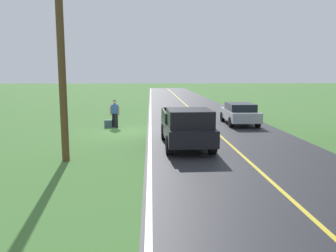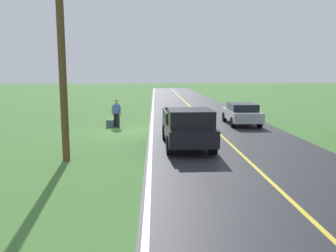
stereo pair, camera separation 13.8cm
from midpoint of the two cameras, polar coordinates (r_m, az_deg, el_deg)
The scene contains 9 objects.
ground_plane at distance 20.11m, azimuth -6.18°, elevation -0.95°, with size 200.00×200.00×0.00m, color #427033.
road_surface at distance 20.39m, azimuth 8.21°, elevation -0.85°, with size 7.97×120.00×0.00m, color #28282D.
lane_edge_line at distance 20.05m, azimuth -2.54°, elevation -0.91°, with size 0.16×117.60×0.00m, color silver.
lane_centre_line at distance 20.39m, azimuth 8.21°, elevation -0.84°, with size 0.14×117.60×0.00m, color gold.
hitchhiker_walking at distance 21.74m, azimuth -8.31°, elevation 2.34°, with size 0.62×0.52×1.75m.
suitcase_carried at distance 21.82m, azimuth -9.39°, elevation 0.37°, with size 0.20×0.46×0.47m, color #384C56.
pickup_truck_passing at distance 15.72m, azimuth 3.50°, elevation -0.03°, with size 2.21×5.45×1.82m.
sedan_near_oncoming at distance 23.33m, azimuth 12.21°, elevation 2.11°, with size 1.99×4.43×1.41m.
utility_pole_roadside at distance 13.62m, azimuth -16.96°, elevation 13.19°, with size 0.28×0.28×9.00m, color brown.
Camera 2 is at (-1.49, 19.78, 3.34)m, focal length 36.87 mm.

